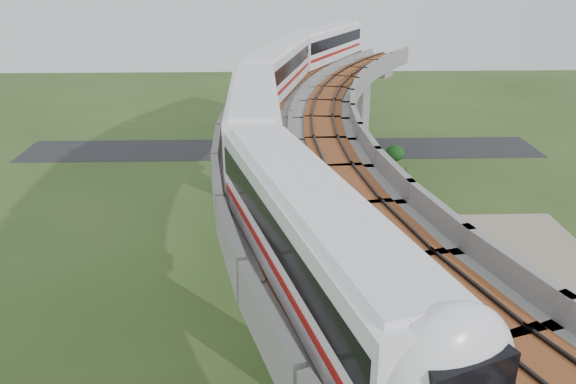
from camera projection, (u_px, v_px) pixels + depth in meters
name	position (u px, v px, depth m)	size (l,w,h in m)	color
ground	(290.00, 285.00, 38.35)	(160.00, 160.00, 0.00)	#30491D
dirt_lot	(504.00, 298.00, 36.88)	(18.00, 26.00, 0.04)	gray
asphalt_road	(282.00, 149.00, 66.06)	(60.00, 8.00, 0.03)	#232326
viaduct	(352.00, 159.00, 35.00)	(19.58, 73.98, 11.40)	#99968E
metro_train	(296.00, 90.00, 38.56)	(13.16, 61.08, 3.64)	white
fence	(433.00, 273.00, 38.33)	(3.87, 38.73, 1.50)	#2D382D
tree_0	(395.00, 153.00, 57.59)	(1.98, 1.98, 3.10)	#382314
tree_1	(374.00, 185.00, 50.00)	(2.45, 2.45, 3.09)	#382314
tree_2	(389.00, 241.00, 39.81)	(3.10, 3.10, 3.41)	#382314
tree_3	(422.00, 331.00, 30.88)	(2.14, 2.14, 2.55)	#382314
car_white	(550.00, 367.00, 29.56)	(1.55, 3.85, 1.31)	silver
car_dark	(441.00, 259.00, 40.37)	(1.75, 4.32, 1.25)	black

